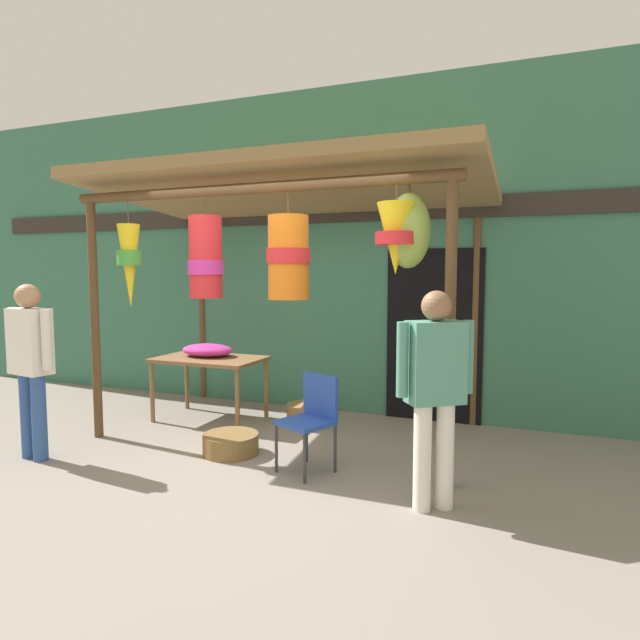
# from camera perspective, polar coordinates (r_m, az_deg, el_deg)

# --- Properties ---
(ground_plane) EXTENTS (30.00, 30.00, 0.00)m
(ground_plane) POSITION_cam_1_polar(r_m,az_deg,el_deg) (5.01, -5.89, -15.15)
(ground_plane) COLOR gray
(shop_facade) EXTENTS (12.30, 0.29, 3.95)m
(shop_facade) POSITION_cam_1_polar(r_m,az_deg,el_deg) (6.73, 2.80, 7.16)
(shop_facade) COLOR #387056
(shop_facade) RESTS_ON ground_plane
(market_stall_canopy) EXTENTS (4.11, 2.45, 2.77)m
(market_stall_canopy) POSITION_cam_1_polar(r_m,az_deg,el_deg) (5.62, -3.20, 11.71)
(market_stall_canopy) COLOR brown
(market_stall_canopy) RESTS_ON ground_plane
(display_table) EXTENTS (1.23, 0.77, 0.74)m
(display_table) POSITION_cam_1_polar(r_m,az_deg,el_deg) (6.44, -11.60, -4.59)
(display_table) COLOR brown
(display_table) RESTS_ON ground_plane
(flower_heap_on_table) EXTENTS (0.63, 0.44, 0.15)m
(flower_heap_on_table) POSITION_cam_1_polar(r_m,az_deg,el_deg) (6.51, -11.73, -3.14)
(flower_heap_on_table) COLOR #D13399
(flower_heap_on_table) RESTS_ON display_table
(folding_chair) EXTENTS (0.53, 0.53, 0.84)m
(folding_chair) POSITION_cam_1_polar(r_m,az_deg,el_deg) (4.76, -0.85, -9.88)
(folding_chair) COLOR #2347A8
(folding_chair) RESTS_ON ground_plane
(wicker_basket_by_table) EXTENTS (0.53, 0.53, 0.19)m
(wicker_basket_by_table) POSITION_cam_1_polar(r_m,az_deg,el_deg) (5.35, -9.41, -12.77)
(wicker_basket_by_table) COLOR brown
(wicker_basket_by_table) RESTS_ON ground_plane
(wicker_basket_spare) EXTENTS (0.41, 0.41, 0.25)m
(wicker_basket_spare) POSITION_cam_1_polar(r_m,az_deg,el_deg) (6.18, -1.61, -9.98)
(wicker_basket_spare) COLOR olive
(wicker_basket_spare) RESTS_ON ground_plane
(vendor_in_orange) EXTENTS (0.50, 0.41, 1.60)m
(vendor_in_orange) POSITION_cam_1_polar(r_m,az_deg,el_deg) (3.99, 12.06, -6.45)
(vendor_in_orange) COLOR silver
(vendor_in_orange) RESTS_ON ground_plane
(customer_foreground) EXTENTS (0.59, 0.28, 1.62)m
(customer_foreground) POSITION_cam_1_polar(r_m,az_deg,el_deg) (5.61, -28.27, -3.46)
(customer_foreground) COLOR #2D5193
(customer_foreground) RESTS_ON ground_plane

